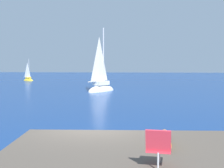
# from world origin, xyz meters

# --- Properties ---
(ground_plane) EXTENTS (160.00, 160.00, 0.00)m
(ground_plane) POSITION_xyz_m (0.00, 0.00, 0.00)
(ground_plane) COLOR navy
(boulder_seaward) EXTENTS (1.78, 1.82, 1.10)m
(boulder_seaward) POSITION_xyz_m (2.69, 0.09, 0.00)
(boulder_seaward) COLOR #52463F
(boulder_seaward) RESTS_ON ground
(boulder_inland) EXTENTS (1.20, 1.11, 0.61)m
(boulder_inland) POSITION_xyz_m (1.20, -0.24, 0.00)
(boulder_inland) COLOR brown
(boulder_inland) RESTS_ON ground
(sailboat_near) EXTENTS (3.10, 3.80, 7.07)m
(sailboat_near) POSITION_xyz_m (-2.17, 20.79, 0.38)
(sailboat_near) COLOR white
(sailboat_near) RESTS_ON ground
(sailboat_far) EXTENTS (2.10, 1.52, 3.83)m
(sailboat_far) POSITION_xyz_m (-15.99, 37.76, 0.21)
(sailboat_far) COLOR yellow
(sailboat_far) RESTS_ON ground
(person_sunbather) EXTENTS (0.31, 1.76, 0.25)m
(person_sunbather) POSITION_xyz_m (2.10, -1.95, 0.96)
(person_sunbather) COLOR gold
(person_sunbather) RESTS_ON shore_ledge
(beach_chair) EXTENTS (0.55, 0.65, 0.80)m
(beach_chair) POSITION_xyz_m (1.79, -3.66, 1.29)
(beach_chair) COLOR #E03342
(beach_chair) RESTS_ON shore_ledge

